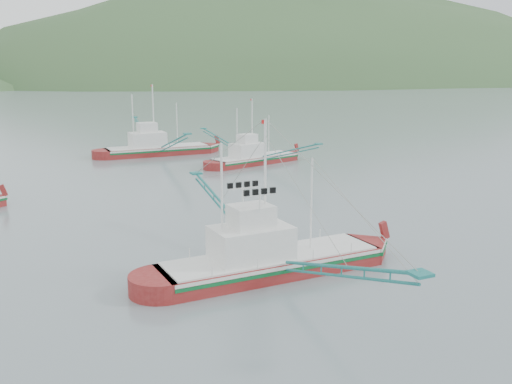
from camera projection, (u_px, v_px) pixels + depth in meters
name	position (u px, v px, depth m)	size (l,w,h in m)	color
ground	(292.00, 254.00, 39.36)	(1200.00, 1200.00, 0.00)	slate
main_boat	(268.00, 251.00, 35.24)	(14.37, 25.76, 10.42)	maroon
bg_boat_far	(156.00, 145.00, 83.71)	(15.19, 27.39, 11.08)	maroon
bg_boat_right	(254.00, 151.00, 75.91)	(13.22, 22.59, 9.37)	maroon
headland_right	(305.00, 82.00, 518.65)	(684.00, 432.00, 306.00)	#33552B
ridge_distant	(50.00, 81.00, 550.41)	(960.00, 400.00, 240.00)	slate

